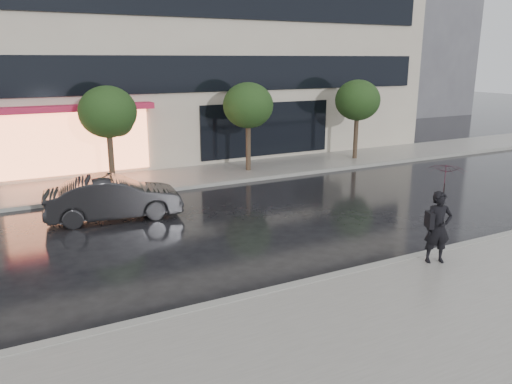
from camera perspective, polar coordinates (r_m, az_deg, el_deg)
ground at (r=12.78m, az=7.38°, el=-7.97°), size 120.00×120.00×0.00m
sidewalk_near at (r=10.54m, az=17.79°, el=-13.50°), size 60.00×4.50×0.12m
sidewalk_far at (r=21.55m, az=-8.33°, el=1.69°), size 60.00×3.50×0.12m
curb_near at (r=12.02m, az=10.14°, el=-9.26°), size 60.00×0.25×0.14m
curb_far at (r=19.95m, az=-6.65°, el=0.70°), size 60.00×0.25×0.14m
bg_building_right at (r=50.01m, az=14.25°, el=18.05°), size 12.00×12.00×16.00m
tree_mid_west at (r=20.11m, az=-16.43°, el=8.57°), size 2.20×2.20×3.99m
tree_mid_east at (r=22.07m, az=-0.80°, el=9.69°), size 2.20×2.20×3.99m
tree_far_east at (r=25.34m, az=11.59°, el=10.08°), size 2.20×2.20×3.99m
parked_car at (r=16.45m, az=-15.95°, el=-0.65°), size 4.34×1.96×1.38m
pedestrian_with_umbrella at (r=12.70m, az=20.50°, el=-0.91°), size 1.22×1.23×2.46m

